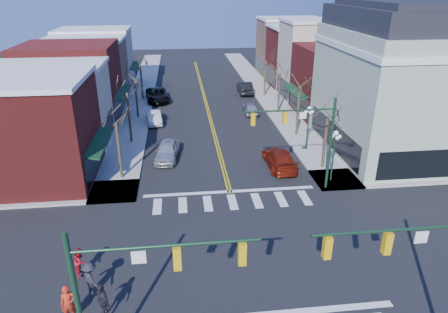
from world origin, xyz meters
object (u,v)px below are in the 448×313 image
object	(u,v)px
car_left_far	(157,95)
car_right_mid	(251,108)
lamppost_midblock	(308,121)
car_right_near	(279,159)
pedestrian_red_a	(68,303)
car_right_far	(245,88)
pedestrian_red_b	(80,261)
pedestrian_dark_a	(102,301)
lamppost_corner	(334,147)
victorian_corner	(404,80)
pedestrian_dark_b	(91,278)
car_left_near	(167,151)
car_left_mid	(154,117)

from	to	relation	value
car_left_far	car_right_mid	distance (m)	13.38
lamppost_midblock	car_left_far	xyz separation A→B (m)	(-14.60, 19.03, -2.13)
car_left_far	car_right_near	size ratio (longest dim) A/B	1.12
car_right_mid	pedestrian_red_a	bearing A→B (deg)	68.19
car_right_far	pedestrian_red_b	world-z (taller)	pedestrian_red_b
car_right_far	pedestrian_dark_a	world-z (taller)	pedestrian_dark_a
lamppost_corner	lamppost_midblock	bearing A→B (deg)	90.00
car_right_far	victorian_corner	bearing A→B (deg)	116.58
pedestrian_red_a	pedestrian_dark_b	distance (m)	1.77
lamppost_corner	car_left_near	xyz separation A→B (m)	(-13.00, 6.04, -2.16)
car_right_far	pedestrian_dark_b	size ratio (longest dim) A/B	2.79
lamppost_midblock	pedestrian_dark_a	world-z (taller)	lamppost_midblock
car_right_mid	pedestrian_red_b	bearing A→B (deg)	65.51
pedestrian_red_b	pedestrian_dark_b	bearing A→B (deg)	-150.40
victorian_corner	lamppost_midblock	distance (m)	9.10
pedestrian_red_b	pedestrian_dark_a	distance (m)	3.64
car_left_mid	pedestrian_dark_b	size ratio (longest dim) A/B	2.28
car_right_far	car_left_far	bearing A→B (deg)	13.08
car_right_far	car_left_near	bearing A→B (deg)	65.21
victorian_corner	car_left_near	world-z (taller)	victorian_corner
lamppost_midblock	car_left_far	size ratio (longest dim) A/B	0.72
lamppost_midblock	pedestrian_dark_b	distance (m)	23.99
car_left_mid	pedestrian_dark_b	distance (m)	27.16
pedestrian_red_a	pedestrian_red_b	bearing A→B (deg)	79.78
victorian_corner	car_left_near	bearing A→B (deg)	179.90
car_right_mid	car_right_far	distance (m)	9.66
car_left_far	pedestrian_red_a	size ratio (longest dim) A/B	3.21
car_right_mid	victorian_corner	bearing A→B (deg)	135.04
pedestrian_dark_a	car_right_near	bearing A→B (deg)	102.68
victorian_corner	car_left_far	distance (m)	30.65
car_left_far	lamppost_midblock	bearing A→B (deg)	-59.88
victorian_corner	pedestrian_dark_b	bearing A→B (deg)	-145.89
car_left_mid	pedestrian_dark_b	xyz separation A→B (m)	(-1.91, -27.09, 0.38)
victorian_corner	car_right_mid	size ratio (longest dim) A/B	3.49
car_right_mid	car_right_far	size ratio (longest dim) A/B	0.79
car_left_near	pedestrian_red_b	bearing A→B (deg)	-98.06
car_left_near	pedestrian_dark_b	bearing A→B (deg)	-93.90
car_left_near	pedestrian_red_a	bearing A→B (deg)	-94.96
pedestrian_red_a	car_left_far	bearing A→B (deg)	73.14
lamppost_midblock	car_left_near	bearing A→B (deg)	-177.95
car_right_far	car_left_mid	bearing A→B (deg)	45.01
car_left_far	car_right_far	bearing A→B (deg)	4.70
car_left_near	car_left_far	xyz separation A→B (m)	(-1.60, 19.49, 0.03)
lamppost_midblock	car_right_far	world-z (taller)	lamppost_midblock
car_right_far	pedestrian_red_b	size ratio (longest dim) A/B	3.13
pedestrian_red_b	car_right_far	bearing A→B (deg)	-20.63
car_left_mid	pedestrian_red_a	bearing A→B (deg)	-102.17
lamppost_midblock	pedestrian_red_b	bearing A→B (deg)	-137.82
lamppost_corner	pedestrian_dark_b	size ratio (longest dim) A/B	2.33
car_left_near	car_left_mid	distance (m)	10.37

